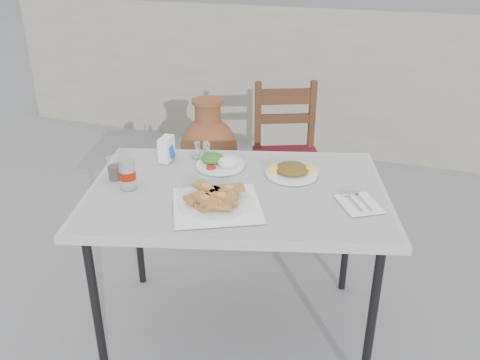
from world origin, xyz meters
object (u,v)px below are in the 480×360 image
(terracotta_urn, at_px, (209,153))
(cafe_table, at_px, (237,199))
(cola_glass, at_px, (115,169))
(salad_rice_plate, at_px, (220,162))
(salad_chopped_plate, at_px, (292,171))
(pide_plate, at_px, (217,198))
(chair, at_px, (287,156))
(napkin_holder, at_px, (166,149))
(condiment_caddy, at_px, (204,151))
(soda_can, at_px, (127,174))

(terracotta_urn, bearing_deg, cafe_table, -61.85)
(cola_glass, bearing_deg, cafe_table, 9.85)
(salad_rice_plate, xyz_separation_m, salad_chopped_plate, (0.34, 0.02, -0.00))
(pide_plate, relative_size, chair, 0.50)
(pide_plate, height_order, napkin_holder, napkin_holder)
(cafe_table, distance_m, chair, 1.11)
(salad_rice_plate, bearing_deg, napkin_holder, -175.84)
(salad_rice_plate, height_order, napkin_holder, napkin_holder)
(napkin_holder, relative_size, chair, 0.13)
(condiment_caddy, bearing_deg, terracotta_urn, 112.22)
(condiment_caddy, bearing_deg, cafe_table, -45.05)
(soda_can, height_order, chair, chair)
(cola_glass, bearing_deg, chair, 67.86)
(cafe_table, xyz_separation_m, salad_rice_plate, (-0.15, 0.18, 0.07))
(terracotta_urn, bearing_deg, condiment_caddy, -67.78)
(pide_plate, bearing_deg, salad_chopped_plate, 61.60)
(salad_rice_plate, xyz_separation_m, cola_glass, (-0.38, -0.28, 0.02))
(salad_chopped_plate, bearing_deg, soda_can, -149.97)
(pide_plate, bearing_deg, condiment_caddy, 118.92)
(chair, bearing_deg, napkin_holder, -135.11)
(pide_plate, bearing_deg, napkin_holder, 139.07)
(cola_glass, bearing_deg, condiment_caddy, 53.53)
(chair, bearing_deg, salad_rice_plate, -119.84)
(chair, bearing_deg, salad_chopped_plate, -98.34)
(cafe_table, distance_m, cola_glass, 0.55)
(pide_plate, distance_m, chair, 1.30)
(cafe_table, relative_size, salad_rice_plate, 6.42)
(cafe_table, bearing_deg, salad_chopped_plate, 47.96)
(salad_rice_plate, xyz_separation_m, napkin_holder, (-0.26, -0.02, 0.04))
(salad_rice_plate, height_order, soda_can, soda_can)
(soda_can, xyz_separation_m, condiment_caddy, (0.17, 0.42, -0.04))
(chair, bearing_deg, pide_plate, -112.18)
(condiment_caddy, xyz_separation_m, chair, (0.21, 0.82, -0.32))
(salad_rice_plate, height_order, salad_chopped_plate, salad_rice_plate)
(condiment_caddy, distance_m, terracotta_urn, 1.16)
(condiment_caddy, bearing_deg, chair, 75.47)
(cafe_table, relative_size, terracotta_urn, 1.97)
(terracotta_urn, bearing_deg, cola_glass, -84.29)
(salad_chopped_plate, relative_size, cola_glass, 2.40)
(cafe_table, relative_size, soda_can, 11.42)
(pide_plate, height_order, chair, chair)
(cola_glass, height_order, terracotta_urn, cola_glass)
(salad_rice_plate, distance_m, cola_glass, 0.47)
(salad_rice_plate, xyz_separation_m, soda_can, (-0.28, -0.34, 0.04))
(cafe_table, distance_m, salad_chopped_plate, 0.29)
(salad_rice_plate, distance_m, terracotta_urn, 1.27)
(cafe_table, distance_m, condiment_caddy, 0.39)
(soda_can, distance_m, cola_glass, 0.12)
(salad_chopped_plate, height_order, chair, chair)
(cola_glass, relative_size, chair, 0.11)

